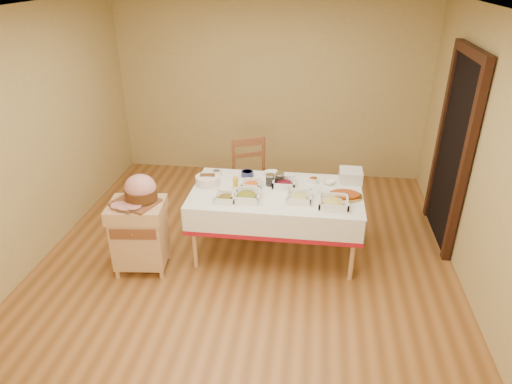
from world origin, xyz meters
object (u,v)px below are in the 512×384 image
ham_on_board (140,191)px  plate_stack (351,176)px  preserve_jar_left (270,180)px  dining_chair (252,179)px  mustard_bottle (236,183)px  preserve_jar_right (280,179)px  bread_basket (208,180)px  dining_table (276,204)px  butcher_cart (139,232)px  brass_platter (345,195)px

ham_on_board → plate_stack: 2.28m
preserve_jar_left → dining_chair: bearing=114.9°
dining_chair → mustard_bottle: bearing=-94.8°
preserve_jar_right → bread_basket: size_ratio=0.48×
preserve_jar_left → plate_stack: size_ratio=0.51×
mustard_bottle → dining_chair: bearing=85.2°
preserve_jar_right → mustard_bottle: (-0.46, -0.22, 0.02)m
plate_stack → preserve_jar_left: bearing=-166.2°
dining_table → butcher_cart: 1.47m
bread_basket → brass_platter: bearing=-4.4°
preserve_jar_right → plate_stack: bearing=12.2°
preserve_jar_left → mustard_bottle: bearing=-154.2°
preserve_jar_right → brass_platter: preserve_jar_right is taller
preserve_jar_left → preserve_jar_right: size_ratio=1.00×
dining_table → butcher_cart: size_ratio=2.32×
preserve_jar_left → plate_stack: plate_stack is taller
dining_table → preserve_jar_left: size_ratio=14.24×
ham_on_board → mustard_bottle: (0.89, 0.44, -0.07)m
mustard_bottle → bread_basket: bearing=162.5°
bread_basket → plate_stack: plate_stack is taller
butcher_cart → plate_stack: bearing=21.7°
ham_on_board → plate_stack: size_ratio=1.81×
preserve_jar_left → brass_platter: size_ratio=0.37×
dining_table → bread_basket: (-0.77, 0.07, 0.21)m
dining_chair → plate_stack: size_ratio=4.07×
brass_platter → bread_basket: bearing=175.6°
butcher_cart → dining_table: bearing=20.3°
dining_table → plate_stack: bearing=24.0°
bread_basket → mustard_bottle: bearing=-17.5°
dining_table → bread_basket: size_ratio=6.79×
preserve_jar_right → plate_stack: (0.78, 0.17, 0.01)m
dining_chair → bread_basket: (-0.39, -0.69, 0.29)m
butcher_cart → ham_on_board: bearing=38.0°
ham_on_board → dining_chair: bearing=52.1°
brass_platter → dining_chair: bearing=143.8°
ham_on_board → dining_table: bearing=19.6°
preserve_jar_right → bread_basket: 0.79m
brass_platter → mustard_bottle: bearing=179.4°
dining_chair → ham_on_board: ham_on_board is taller
dining_table → preserve_jar_right: (0.02, 0.19, 0.22)m
dining_table → butcher_cart: butcher_cart is taller
plate_stack → brass_platter: 0.41m
dining_chair → brass_platter: size_ratio=2.91×
mustard_bottle → plate_stack: (1.23, 0.39, -0.01)m
butcher_cart → mustard_bottle: bearing=27.0°
butcher_cart → plate_stack: size_ratio=3.14×
plate_stack → ham_on_board: bearing=-158.7°
ham_on_board → preserve_jar_left: 1.39m
preserve_jar_right → butcher_cart: bearing=-153.5°
mustard_bottle → plate_stack: size_ratio=0.73×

